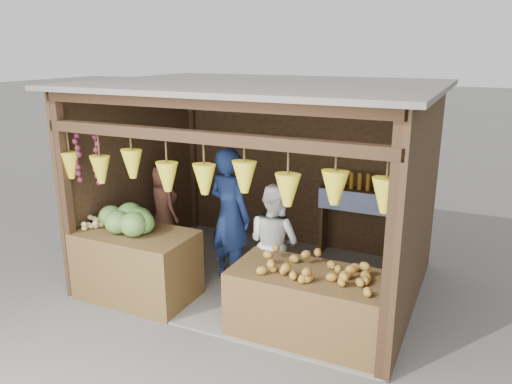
# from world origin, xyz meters

# --- Properties ---
(ground) EXTENTS (80.00, 80.00, 0.00)m
(ground) POSITION_xyz_m (0.00, 0.00, 0.00)
(ground) COLOR #514F49
(ground) RESTS_ON ground
(stall_structure) EXTENTS (4.30, 3.30, 2.66)m
(stall_structure) POSITION_xyz_m (-0.03, -0.04, 1.67)
(stall_structure) COLOR slate
(stall_structure) RESTS_ON ground
(back_shelf) EXTENTS (1.25, 0.32, 1.32)m
(back_shelf) POSITION_xyz_m (1.05, 1.28, 0.87)
(back_shelf) COLOR #382314
(back_shelf) RESTS_ON ground
(counter_left) EXTENTS (1.45, 0.85, 0.87)m
(counter_left) POSITION_xyz_m (-1.21, -1.10, 0.44)
(counter_left) COLOR #523A1B
(counter_left) RESTS_ON ground
(counter_right) EXTENTS (1.69, 0.85, 0.75)m
(counter_right) POSITION_xyz_m (1.05, -1.03, 0.37)
(counter_right) COLOR #50361A
(counter_right) RESTS_ON ground
(stool) EXTENTS (0.31, 0.31, 0.29)m
(stool) POSITION_xyz_m (-1.54, -0.02, 0.15)
(stool) COLOR black
(stool) RESTS_ON ground
(man_standing) EXTENTS (0.78, 0.63, 1.85)m
(man_standing) POSITION_xyz_m (-0.37, -0.18, 0.92)
(man_standing) COLOR #121F45
(man_standing) RESTS_ON ground
(woman_standing) EXTENTS (0.89, 0.79, 1.50)m
(woman_standing) POSITION_xyz_m (0.37, -0.39, 0.75)
(woman_standing) COLOR silver
(woman_standing) RESTS_ON ground
(vendor_seated) EXTENTS (0.69, 0.61, 1.18)m
(vendor_seated) POSITION_xyz_m (-1.54, -0.02, 0.88)
(vendor_seated) COLOR brown
(vendor_seated) RESTS_ON stool
(melon_pile) EXTENTS (1.00, 0.50, 0.32)m
(melon_pile) POSITION_xyz_m (-1.30, -1.09, 1.03)
(melon_pile) COLOR #1E5316
(melon_pile) RESTS_ON counter_left
(tanfruit_pile) EXTENTS (0.34, 0.40, 0.13)m
(tanfruit_pile) POSITION_xyz_m (-1.81, -1.18, 0.94)
(tanfruit_pile) COLOR tan
(tanfruit_pile) RESTS_ON counter_left
(mango_pile) EXTENTS (1.40, 0.64, 0.22)m
(mango_pile) POSITION_xyz_m (1.15, -1.02, 0.86)
(mango_pile) COLOR #B73C18
(mango_pile) RESTS_ON counter_right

